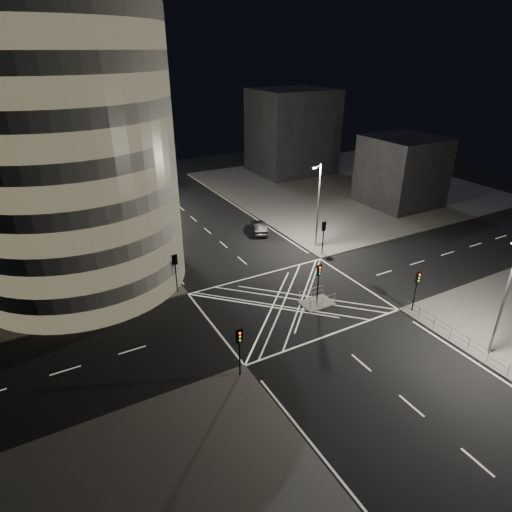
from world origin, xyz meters
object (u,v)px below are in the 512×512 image
central_island (317,303)px  street_lamp_left_near (150,224)px  traffic_signal_nr (417,284)px  street_lamp_left_far (112,181)px  street_lamp_right_far (318,203)px  street_lamp_right_near (505,294)px  traffic_signal_island (319,277)px  traffic_signal_nl (239,344)px  traffic_signal_fr (324,232)px  traffic_signal_fl (175,266)px  sedan (259,227)px

central_island → street_lamp_left_near: bearing=130.3°
traffic_signal_nr → street_lamp_left_far: size_ratio=0.40×
street_lamp_right_far → street_lamp_right_near: (0.00, -23.00, 0.00)m
traffic_signal_island → street_lamp_right_far: (7.44, 10.50, 2.63)m
street_lamp_right_far → central_island: bearing=-125.3°
central_island → traffic_signal_island: (0.00, 0.00, 2.84)m
street_lamp_left_near → street_lamp_right_near: same height
traffic_signal_nr → street_lamp_right_far: bearing=87.7°
traffic_signal_nl → traffic_signal_nr: size_ratio=1.00×
traffic_signal_fr → traffic_signal_nr: bearing=-90.0°
traffic_signal_nl → street_lamp_right_far: street_lamp_right_far is taller
street_lamp_left_near → street_lamp_right_far: (18.87, -3.00, 0.00)m
traffic_signal_fl → street_lamp_right_near: street_lamp_right_near is taller
street_lamp_right_far → traffic_signal_nl: bearing=-139.1°
traffic_signal_nl → traffic_signal_nr: (17.60, 0.00, 0.00)m
traffic_signal_island → sedan: (3.59, 17.69, -2.15)m
central_island → traffic_signal_nl: size_ratio=0.75×
street_lamp_left_near → sedan: size_ratio=2.15×
traffic_signal_fl → street_lamp_right_far: size_ratio=0.40×
traffic_signal_fr → street_lamp_right_far: size_ratio=0.40×
traffic_signal_fr → street_lamp_left_near: street_lamp_left_near is taller
traffic_signal_fl → street_lamp_left_far: bearing=91.6°
street_lamp_left_near → central_island: bearing=-49.7°
traffic_signal_nr → street_lamp_right_near: bearing=-85.0°
street_lamp_left_far → street_lamp_right_near: (18.87, -44.00, 0.00)m
traffic_signal_fr → street_lamp_right_near: size_ratio=0.40×
traffic_signal_fl → street_lamp_right_near: 27.79m
street_lamp_left_far → sedan: 20.96m
traffic_signal_nr → street_lamp_right_far: size_ratio=0.40×
traffic_signal_nl → traffic_signal_island: bearing=26.1°
traffic_signal_fr → sedan: bearing=108.9°
traffic_signal_nr → traffic_signal_island: same height
central_island → sedan: (3.59, 17.69, 0.69)m
street_lamp_left_far → street_lamp_right_far: same height
street_lamp_right_far → street_lamp_left_far: bearing=131.9°
central_island → street_lamp_right_far: bearing=54.7°
central_island → traffic_signal_fr: size_ratio=0.75×
traffic_signal_nl → central_island: bearing=26.1°
traffic_signal_island → street_lamp_left_near: size_ratio=0.40×
central_island → street_lamp_left_far: bearing=110.0°
street_lamp_left_far → street_lamp_right_near: bearing=-66.8°
street_lamp_right_far → sedan: 9.45m
traffic_signal_island → traffic_signal_nl: bearing=-153.9°
traffic_signal_nl → street_lamp_right_near: (18.24, -7.20, 2.63)m
street_lamp_right_near → traffic_signal_fl: bearing=131.2°
traffic_signal_nl → traffic_signal_island: same height
traffic_signal_fl → street_lamp_right_far: 18.55m
central_island → street_lamp_left_near: size_ratio=0.30×
street_lamp_left_near → street_lamp_right_near: bearing=-54.0°
central_island → traffic_signal_fl: (-10.80, 8.30, 2.84)m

